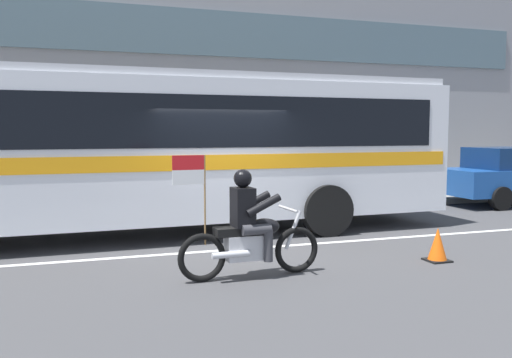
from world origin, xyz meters
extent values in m
plane|color=#3D3D3F|center=(0.00, 0.00, 0.00)|extent=(60.00, 60.00, 0.00)
cube|color=gray|center=(0.00, 5.10, 0.07)|extent=(28.00, 3.80, 0.15)
cube|color=silver|center=(0.00, -0.60, 0.00)|extent=(26.60, 0.14, 0.01)
cube|color=#4C606B|center=(0.00, 6.96, 5.14)|extent=(25.76, 0.10, 1.40)
cube|color=silver|center=(-1.35, 1.20, 1.73)|extent=(12.76, 2.86, 2.70)
cube|color=black|center=(-1.35, 1.20, 2.28)|extent=(11.75, 2.88, 0.96)
cube|color=orange|center=(-1.35, 1.20, 1.53)|extent=(12.51, 2.89, 0.28)
cube|color=#BABCC3|center=(-1.35, 1.20, 3.14)|extent=(12.51, 2.73, 0.16)
cylinder|color=black|center=(2.15, 0.02, 0.52)|extent=(1.04, 0.30, 1.04)
torus|color=black|center=(0.48, -2.39, 0.34)|extent=(0.69, 0.12, 0.69)
torus|color=black|center=(-0.97, -2.44, 0.34)|extent=(0.69, 0.12, 0.69)
cube|color=silver|center=(-0.30, -2.42, 0.44)|extent=(0.65, 0.30, 0.36)
ellipsoid|color=black|center=(-0.05, -2.41, 0.72)|extent=(0.49, 0.30, 0.24)
cube|color=black|center=(-0.50, -2.42, 0.69)|extent=(0.57, 0.28, 0.12)
cylinder|color=silver|center=(0.42, -2.39, 0.65)|extent=(0.28, 0.07, 0.58)
cylinder|color=silver|center=(0.34, -2.39, 0.96)|extent=(0.06, 0.64, 0.04)
cylinder|color=silver|center=(-0.59, -2.59, 0.39)|extent=(0.55, 0.11, 0.09)
cube|color=black|center=(-0.37, -2.42, 1.02)|extent=(0.29, 0.37, 0.56)
sphere|color=black|center=(-0.37, -2.42, 1.44)|extent=(0.26, 0.26, 0.26)
cylinder|color=#38383D|center=(-0.24, -2.23, 0.72)|extent=(0.43, 0.17, 0.15)
cylinder|color=#38383D|center=(-0.06, -2.23, 0.48)|extent=(0.13, 0.13, 0.46)
cylinder|color=#38383D|center=(-0.22, -2.59, 0.72)|extent=(0.43, 0.17, 0.15)
cylinder|color=#38383D|center=(-0.04, -2.59, 0.48)|extent=(0.13, 0.13, 0.46)
cylinder|color=black|center=(-0.14, -2.21, 1.06)|extent=(0.52, 0.13, 0.32)
cylinder|color=black|center=(-0.12, -2.61, 1.06)|extent=(0.52, 0.13, 0.32)
cylinder|color=olive|center=(-0.92, -2.44, 1.15)|extent=(0.02, 0.02, 1.25)
cube|color=red|center=(-1.15, -2.45, 1.68)|extent=(0.44, 0.04, 0.20)
cube|color=white|center=(-1.15, -2.45, 1.47)|extent=(0.44, 0.04, 0.20)
cylinder|color=black|center=(8.08, 1.75, 0.32)|extent=(0.64, 0.22, 0.64)
cylinder|color=gold|center=(5.25, 3.74, 0.44)|extent=(0.22, 0.22, 0.58)
sphere|color=gold|center=(5.25, 3.74, 0.80)|extent=(0.20, 0.20, 0.20)
cylinder|color=gold|center=(5.25, 3.60, 0.47)|extent=(0.09, 0.10, 0.09)
cone|color=#EA590F|center=(2.91, -2.46, 0.28)|extent=(0.32, 0.32, 0.55)
cube|color=black|center=(2.91, -2.46, 0.01)|extent=(0.36, 0.36, 0.03)
camera|label=1|loc=(-2.59, -9.67, 2.10)|focal=37.83mm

